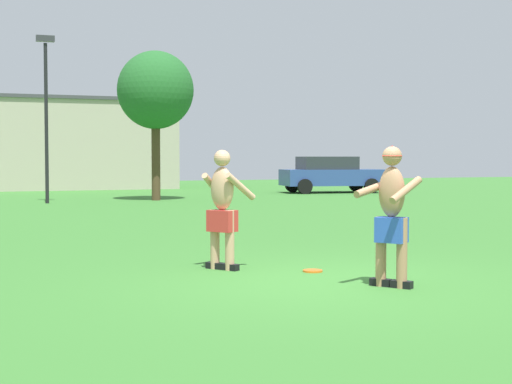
% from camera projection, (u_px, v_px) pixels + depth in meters
% --- Properties ---
extents(ground_plane, '(80.00, 80.00, 0.00)m').
position_uv_depth(ground_plane, '(325.00, 283.00, 9.52)').
color(ground_plane, '#38752D').
extents(player_with_cap, '(0.82, 0.68, 1.71)m').
position_uv_depth(player_with_cap, '(391.00, 210.00, 9.17)').
color(player_with_cap, black).
rests_on(player_with_cap, ground_plane).
extents(player_in_red, '(0.76, 0.76, 1.67)m').
position_uv_depth(player_in_red, '(223.00, 206.00, 10.61)').
color(player_in_red, black).
rests_on(player_in_red, ground_plane).
extents(frisbee, '(0.27, 0.27, 0.03)m').
position_uv_depth(frisbee, '(313.00, 271.00, 10.44)').
color(frisbee, orange).
rests_on(frisbee, ground_plane).
extents(car_blue_near_post, '(4.48, 2.43, 1.58)m').
position_uv_depth(car_blue_near_post, '(330.00, 174.00, 33.31)').
color(car_blue_near_post, '#2D478C').
rests_on(car_blue_near_post, ground_plane).
extents(lamp_post, '(0.60, 0.24, 5.62)m').
position_uv_depth(lamp_post, '(46.00, 101.00, 25.58)').
color(lamp_post, black).
rests_on(lamp_post, ground_plane).
extents(outbuilding_behind_lot, '(12.18, 4.85, 4.41)m').
position_uv_depth(outbuilding_behind_lot, '(51.00, 144.00, 37.17)').
color(outbuilding_behind_lot, '#B2A893').
rests_on(outbuilding_behind_lot, ground_plane).
extents(tree_right_field, '(2.74, 2.74, 5.37)m').
position_uv_depth(tree_right_field, '(155.00, 91.00, 27.35)').
color(tree_right_field, '#4C3823').
rests_on(tree_right_field, ground_plane).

